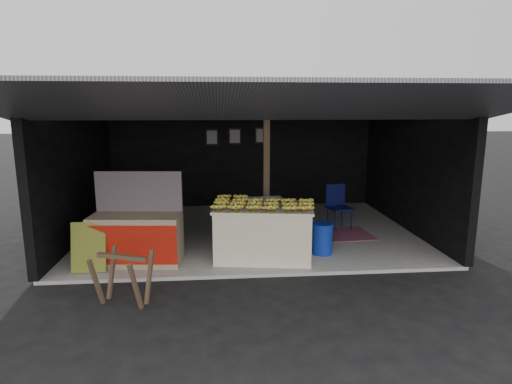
{
  "coord_description": "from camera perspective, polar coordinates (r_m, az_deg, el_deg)",
  "views": [
    {
      "loc": [
        -0.64,
        -6.42,
        2.68
      ],
      "look_at": [
        0.06,
        1.51,
        1.1
      ],
      "focal_mm": 30.0,
      "sensor_mm": 36.0,
      "label": 1
    }
  ],
  "objects": [
    {
      "name": "ground",
      "position": [
        6.99,
        0.62,
        -11.35
      ],
      "size": [
        80.0,
        80.0,
        0.0
      ],
      "primitive_type": "plane",
      "color": "black",
      "rests_on": "ground"
    },
    {
      "name": "concrete_slab",
      "position": [
        9.33,
        -0.91,
        -5.28
      ],
      "size": [
        7.0,
        5.0,
        0.06
      ],
      "primitive_type": "cube",
      "color": "gray",
      "rests_on": "ground"
    },
    {
      "name": "shophouse",
      "position": [
        9.27,
        -1.08,
        7.64
      ],
      "size": [
        7.4,
        7.29,
        3.02
      ],
      "color": "black",
      "rests_on": "ground"
    },
    {
      "name": "banana_table",
      "position": [
        7.53,
        0.97,
        -5.37
      ],
      "size": [
        1.83,
        1.28,
        0.94
      ],
      "rotation": [
        0.0,
        0.0,
        -0.15
      ],
      "color": "white",
      "rests_on": "concrete_slab"
    },
    {
      "name": "banana_pile",
      "position": [
        7.39,
        0.98,
        -1.22
      ],
      "size": [
        1.69,
        1.16,
        0.19
      ],
      "primitive_type": null,
      "rotation": [
        0.0,
        0.0,
        -0.15
      ],
      "color": "gold",
      "rests_on": "banana_table"
    },
    {
      "name": "white_crate",
      "position": [
        8.28,
        0.87,
        -3.99
      ],
      "size": [
        0.83,
        0.6,
        0.89
      ],
      "rotation": [
        0.0,
        0.0,
        0.06
      ],
      "color": "white",
      "rests_on": "concrete_slab"
    },
    {
      "name": "neighbor_stall",
      "position": [
        7.59,
        -15.62,
        -5.7
      ],
      "size": [
        1.55,
        0.81,
        1.54
      ],
      "rotation": [
        0.0,
        0.0,
        -0.09
      ],
      "color": "#998466",
      "rests_on": "concrete_slab"
    },
    {
      "name": "green_signboard",
      "position": [
        7.45,
        -21.43,
        -6.87
      ],
      "size": [
        0.54,
        0.21,
        0.8
      ],
      "primitive_type": "cube",
      "rotation": [
        -0.22,
        0.0,
        0.0
      ],
      "color": "black",
      "rests_on": "concrete_slab"
    },
    {
      "name": "sawhorse",
      "position": [
        6.2,
        -17.33,
        -10.35
      ],
      "size": [
        0.83,
        0.82,
        0.72
      ],
      "rotation": [
        0.0,
        0.0,
        -0.36
      ],
      "color": "brown",
      "rests_on": "ground"
    },
    {
      "name": "water_barrel",
      "position": [
        7.89,
        8.83,
        -6.25
      ],
      "size": [
        0.37,
        0.37,
        0.54
      ],
      "primitive_type": "cylinder",
      "color": "#0D2794",
      "rests_on": "concrete_slab"
    },
    {
      "name": "plastic_chair",
      "position": [
        9.48,
        10.8,
        -1.43
      ],
      "size": [
        0.55,
        0.55,
        0.97
      ],
      "rotation": [
        0.0,
        0.0,
        0.23
      ],
      "color": "#0A0E39",
      "rests_on": "concrete_slab"
    },
    {
      "name": "magenta_rug",
      "position": [
        9.14,
        10.42,
        -5.59
      ],
      "size": [
        1.57,
        1.11,
        0.01
      ],
      "primitive_type": "cube",
      "rotation": [
        0.0,
        0.0,
        0.08
      ],
      "color": "maroon",
      "rests_on": "concrete_slab"
    },
    {
      "name": "picture_frames",
      "position": [
        11.35,
        -2.67,
        7.43
      ],
      "size": [
        1.62,
        0.04,
        0.46
      ],
      "color": "black",
      "rests_on": "shophouse"
    }
  ]
}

